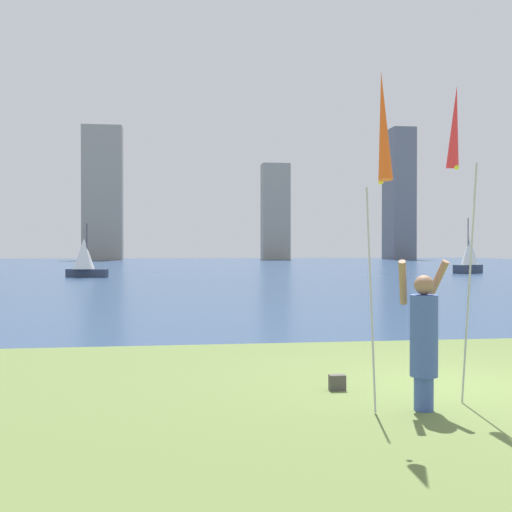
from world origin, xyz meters
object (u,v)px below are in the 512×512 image
object	(u,v)px
person	(424,336)
bag	(337,383)
sailboat_4	(469,257)
kite_flag_left	(383,133)
sailboat_5	(84,257)
kite_flag_right	(455,137)

from	to	relation	value
person	bag	bearing A→B (deg)	127.67
sailboat_4	kite_flag_left	bearing A→B (deg)	-117.66
bag	sailboat_5	bearing A→B (deg)	102.74
kite_flag_right	sailboat_4	world-z (taller)	sailboat_4
kite_flag_right	bag	bearing A→B (deg)	153.21
kite_flag_left	kite_flag_right	world-z (taller)	kite_flag_right
kite_flag_left	kite_flag_right	bearing A→B (deg)	32.72
kite_flag_right	bag	size ratio (longest dim) A/B	18.20
person	kite_flag_left	xyz separation A→B (m)	(-0.61, -0.31, 2.32)
person	sailboat_4	xyz separation A→B (m)	(20.11, 39.23, 0.43)
bag	sailboat_4	size ratio (longest dim) A/B	0.05
kite_flag_left	kite_flag_right	distance (m)	1.47
kite_flag_right	sailboat_4	xyz separation A→B (m)	(19.50, 38.75, -2.03)
kite_flag_left	bag	size ratio (longest dim) A/B	17.95
person	sailboat_4	world-z (taller)	sailboat_4
person	kite_flag_right	bearing A→B (deg)	43.39
kite_flag_left	sailboat_5	distance (m)	37.28
person	kite_flag_left	world-z (taller)	kite_flag_left
sailboat_4	sailboat_5	bearing A→B (deg)	-173.69
kite_flag_right	sailboat_5	bearing A→B (deg)	104.55
kite_flag_left	bag	bearing A→B (deg)	94.62
person	sailboat_5	distance (m)	37.08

